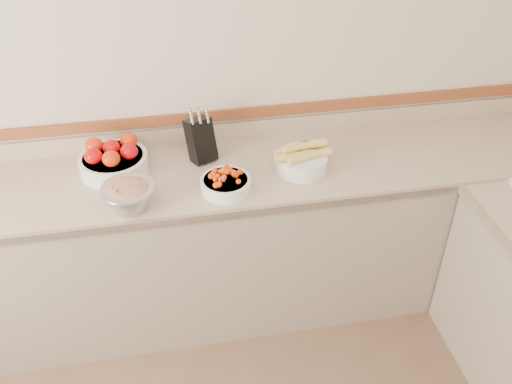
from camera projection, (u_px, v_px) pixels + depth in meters
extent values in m
plane|color=beige|center=(162.00, 75.00, 2.82)|extent=(4.00, 0.00, 4.00)
cube|color=#C5AA8F|center=(174.00, 181.00, 2.81)|extent=(4.00, 0.65, 0.04)
cube|color=#A09380|center=(181.00, 249.00, 3.07)|extent=(4.00, 0.63, 0.86)
cube|color=gray|center=(179.00, 221.00, 2.56)|extent=(4.00, 0.02, 0.04)
cube|color=#C5AA8F|center=(169.00, 137.00, 3.01)|extent=(4.00, 0.02, 0.10)
cube|color=brown|center=(167.00, 120.00, 2.95)|extent=(4.00, 0.02, 0.06)
cube|color=black|center=(201.00, 140.00, 2.87)|extent=(0.17, 0.18, 0.24)
cylinder|color=silver|center=(192.00, 118.00, 2.76)|extent=(0.03, 0.03, 0.06)
cylinder|color=silver|center=(200.00, 118.00, 2.77)|extent=(0.03, 0.03, 0.06)
cylinder|color=silver|center=(207.00, 117.00, 2.77)|extent=(0.03, 0.03, 0.06)
cylinder|color=silver|center=(191.00, 116.00, 2.78)|extent=(0.03, 0.03, 0.06)
cylinder|color=silver|center=(199.00, 115.00, 2.79)|extent=(0.03, 0.03, 0.06)
cylinder|color=silver|center=(207.00, 115.00, 2.79)|extent=(0.03, 0.03, 0.06)
cylinder|color=silver|center=(191.00, 114.00, 2.80)|extent=(0.03, 0.03, 0.06)
cylinder|color=silver|center=(198.00, 113.00, 2.80)|extent=(0.03, 0.03, 0.06)
cylinder|color=silver|center=(206.00, 112.00, 2.81)|extent=(0.03, 0.03, 0.06)
cylinder|color=white|center=(114.00, 164.00, 2.82)|extent=(0.34, 0.34, 0.09)
torus|color=white|center=(113.00, 157.00, 2.79)|extent=(0.34, 0.34, 0.01)
cylinder|color=white|center=(113.00, 157.00, 2.79)|extent=(0.30, 0.30, 0.01)
ellipsoid|color=red|center=(93.00, 156.00, 2.72)|extent=(0.09, 0.09, 0.08)
ellipsoid|color=#EF3108|center=(111.00, 159.00, 2.70)|extent=(0.09, 0.09, 0.08)
ellipsoid|color=red|center=(129.00, 151.00, 2.75)|extent=(0.09, 0.09, 0.08)
ellipsoid|color=#EF3108|center=(94.00, 145.00, 2.80)|extent=(0.09, 0.09, 0.08)
ellipsoid|color=red|center=(111.00, 148.00, 2.78)|extent=(0.09, 0.09, 0.08)
ellipsoid|color=#EF3108|center=(129.00, 141.00, 2.83)|extent=(0.09, 0.09, 0.08)
cylinder|color=white|center=(226.00, 185.00, 2.70)|extent=(0.24, 0.24, 0.06)
torus|color=white|center=(226.00, 180.00, 2.68)|extent=(0.24, 0.24, 0.01)
cylinder|color=white|center=(226.00, 180.00, 2.68)|extent=(0.21, 0.21, 0.01)
sphere|color=#F84208|center=(219.00, 184.00, 2.61)|extent=(0.03, 0.03, 0.03)
sphere|color=#F84208|center=(233.00, 173.00, 2.66)|extent=(0.03, 0.03, 0.03)
sphere|color=#F84208|center=(212.00, 171.00, 2.70)|extent=(0.03, 0.03, 0.03)
sphere|color=#F84208|center=(240.00, 180.00, 2.64)|extent=(0.03, 0.03, 0.03)
sphere|color=#F84208|center=(213.00, 174.00, 2.66)|extent=(0.03, 0.03, 0.03)
sphere|color=#F84208|center=(233.00, 172.00, 2.65)|extent=(0.03, 0.03, 0.03)
sphere|color=#F84208|center=(239.00, 171.00, 2.69)|extent=(0.03, 0.03, 0.03)
sphere|color=#F84208|center=(213.00, 175.00, 2.66)|extent=(0.03, 0.03, 0.03)
sphere|color=#F84208|center=(234.00, 174.00, 2.64)|extent=(0.03, 0.03, 0.03)
sphere|color=#F84208|center=(240.00, 183.00, 2.62)|extent=(0.03, 0.03, 0.03)
sphere|color=#F84208|center=(226.00, 167.00, 2.68)|extent=(0.03, 0.03, 0.03)
sphere|color=#F84208|center=(230.00, 171.00, 2.66)|extent=(0.03, 0.03, 0.03)
sphere|color=#F84208|center=(214.00, 175.00, 2.66)|extent=(0.03, 0.03, 0.03)
sphere|color=#F84208|center=(212.00, 184.00, 2.62)|extent=(0.03, 0.03, 0.03)
sphere|color=#F84208|center=(224.00, 186.00, 2.60)|extent=(0.03, 0.03, 0.03)
sphere|color=#F84208|center=(238.00, 170.00, 2.70)|extent=(0.03, 0.03, 0.03)
sphere|color=#F84208|center=(223.00, 180.00, 2.62)|extent=(0.03, 0.03, 0.03)
sphere|color=#F84208|center=(230.00, 170.00, 2.69)|extent=(0.03, 0.03, 0.03)
sphere|color=#F84208|center=(227.00, 168.00, 2.70)|extent=(0.03, 0.03, 0.03)
sphere|color=#F84208|center=(224.00, 168.00, 2.71)|extent=(0.03, 0.03, 0.03)
sphere|color=#F84208|center=(240.00, 172.00, 2.69)|extent=(0.03, 0.03, 0.03)
sphere|color=#F84208|center=(232.00, 175.00, 2.64)|extent=(0.03, 0.03, 0.03)
sphere|color=#F84208|center=(223.00, 170.00, 2.65)|extent=(0.03, 0.03, 0.03)
sphere|color=#F84208|center=(230.00, 169.00, 2.67)|extent=(0.03, 0.03, 0.03)
sphere|color=#F84208|center=(224.00, 170.00, 2.67)|extent=(0.03, 0.03, 0.03)
sphere|color=#F84208|center=(229.00, 171.00, 2.66)|extent=(0.03, 0.03, 0.03)
sphere|color=#F84208|center=(211.00, 177.00, 2.64)|extent=(0.03, 0.03, 0.03)
sphere|color=#F84208|center=(223.00, 172.00, 2.64)|extent=(0.03, 0.03, 0.03)
sphere|color=#F84208|center=(224.00, 177.00, 2.62)|extent=(0.03, 0.03, 0.03)
sphere|color=#F84208|center=(226.00, 173.00, 2.64)|extent=(0.03, 0.03, 0.03)
sphere|color=#F84208|center=(229.00, 169.00, 2.67)|extent=(0.03, 0.03, 0.03)
sphere|color=#F84208|center=(221.00, 178.00, 2.63)|extent=(0.03, 0.03, 0.03)
sphere|color=#F84208|center=(227.00, 167.00, 2.72)|extent=(0.03, 0.03, 0.03)
sphere|color=#F84208|center=(224.00, 171.00, 2.65)|extent=(0.03, 0.03, 0.03)
sphere|color=#F84208|center=(208.00, 175.00, 2.67)|extent=(0.03, 0.03, 0.03)
sphere|color=#F84208|center=(229.00, 169.00, 2.66)|extent=(0.03, 0.03, 0.03)
cylinder|color=white|center=(301.00, 162.00, 2.84)|extent=(0.26, 0.26, 0.08)
torus|color=white|center=(302.00, 157.00, 2.82)|extent=(0.26, 0.26, 0.01)
cylinder|color=#FBD168|center=(292.00, 156.00, 2.78)|extent=(0.18, 0.07, 0.04)
cylinder|color=#FBD168|center=(304.00, 157.00, 2.77)|extent=(0.18, 0.09, 0.04)
cylinder|color=#FBD168|center=(314.00, 153.00, 2.80)|extent=(0.17, 0.04, 0.04)
cylinder|color=#FBD168|center=(291.00, 150.00, 2.82)|extent=(0.18, 0.08, 0.04)
cylinder|color=#FBD168|center=(306.00, 148.00, 2.84)|extent=(0.17, 0.05, 0.04)
cylinder|color=#FBD168|center=(299.00, 146.00, 2.78)|extent=(0.18, 0.08, 0.04)
cylinder|color=#FBD168|center=(309.00, 144.00, 2.79)|extent=(0.17, 0.05, 0.04)
cylinder|color=#B2B2BA|center=(129.00, 198.00, 2.57)|extent=(0.25, 0.25, 0.11)
torus|color=#B2B2BA|center=(128.00, 188.00, 2.54)|extent=(0.25, 0.25, 0.01)
ellipsoid|color=#CC1751|center=(128.00, 190.00, 2.54)|extent=(0.20, 0.20, 0.07)
cube|color=#CC1751|center=(127.00, 185.00, 2.54)|extent=(0.02, 0.02, 0.02)
cube|color=#AED266|center=(144.00, 185.00, 2.53)|extent=(0.02, 0.02, 0.02)
cube|color=#CC1751|center=(120.00, 195.00, 2.48)|extent=(0.02, 0.02, 0.02)
cube|color=#AED266|center=(134.00, 180.00, 2.57)|extent=(0.02, 0.02, 0.02)
cube|color=#CC1751|center=(125.00, 182.00, 2.56)|extent=(0.02, 0.02, 0.02)
cube|color=#AED266|center=(144.00, 183.00, 2.56)|extent=(0.02, 0.02, 0.02)
cube|color=#CC1751|center=(129.00, 186.00, 2.52)|extent=(0.02, 0.02, 0.02)
cube|color=#AED266|center=(128.00, 183.00, 2.55)|extent=(0.02, 0.02, 0.02)
cube|color=#CC1751|center=(116.00, 191.00, 2.49)|extent=(0.02, 0.02, 0.02)
cube|color=#AED266|center=(122.00, 183.00, 2.54)|extent=(0.02, 0.02, 0.02)
cube|color=#CC1751|center=(121.00, 188.00, 2.51)|extent=(0.02, 0.02, 0.02)
cube|color=#AED266|center=(137.00, 185.00, 2.52)|extent=(0.02, 0.02, 0.02)
cube|color=#CC1751|center=(131.00, 191.00, 2.51)|extent=(0.02, 0.02, 0.02)
cube|color=#AED266|center=(111.00, 188.00, 2.52)|extent=(0.02, 0.02, 0.02)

